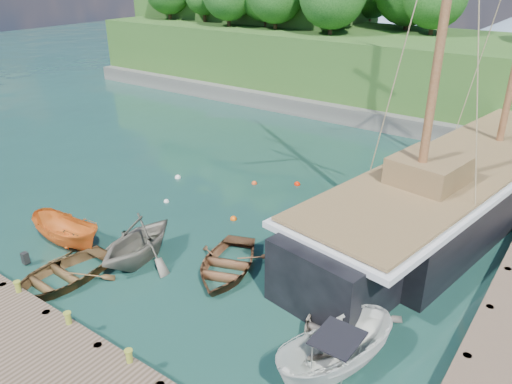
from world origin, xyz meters
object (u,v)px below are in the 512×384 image
rowboat_3 (340,329)px  motorboat_orange (69,246)px  schooner (458,192)px  rowboat_0 (60,283)px  rowboat_1 (139,260)px  cabin_boat_white (334,374)px  rowboat_2 (226,271)px

rowboat_3 → motorboat_orange: 12.58m
rowboat_3 → schooner: (0.66, 11.12, 1.23)m
rowboat_0 → schooner: size_ratio=0.15×
rowboat_1 → cabin_boat_white: rowboat_1 is taller
schooner → rowboat_3: bearing=-83.9°
rowboat_2 → schooner: 12.33m
rowboat_1 → motorboat_orange: (-3.43, -1.03, 0.00)m
cabin_boat_white → schooner: schooner is taller
rowboat_2 → cabin_boat_white: bearing=-42.0°
rowboat_2 → schooner: bearing=39.4°
rowboat_3 → cabin_boat_white: size_ratio=1.04×
rowboat_0 → cabin_boat_white: bearing=13.2°
rowboat_0 → motorboat_orange: motorboat_orange is taller
rowboat_3 → cabin_boat_white: (0.82, -1.95, 0.00)m
motorboat_orange → schooner: size_ratio=0.14×
rowboat_2 → rowboat_0: bearing=-157.9°
rowboat_2 → cabin_boat_white: 6.70m
rowboat_0 → rowboat_3: (10.25, 4.02, 0.00)m
rowboat_2 → rowboat_3: bearing=-25.8°
rowboat_1 → schooner: size_ratio=0.14×
rowboat_0 → rowboat_1: bearing=69.4°
rowboat_1 → rowboat_2: bearing=15.1°
rowboat_3 → motorboat_orange: bearing=-172.2°
motorboat_orange → cabin_boat_white: size_ratio=0.88×
rowboat_0 → cabin_boat_white: size_ratio=0.97×
rowboat_0 → rowboat_1: 3.24m
rowboat_2 → motorboat_orange: size_ratio=1.07×
rowboat_0 → schooner: bearing=56.8°
rowboat_3 → schooner: size_ratio=0.16×
rowboat_3 → schooner: schooner is taller
rowboat_3 → schooner: 11.21m
rowboat_2 → motorboat_orange: 7.43m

